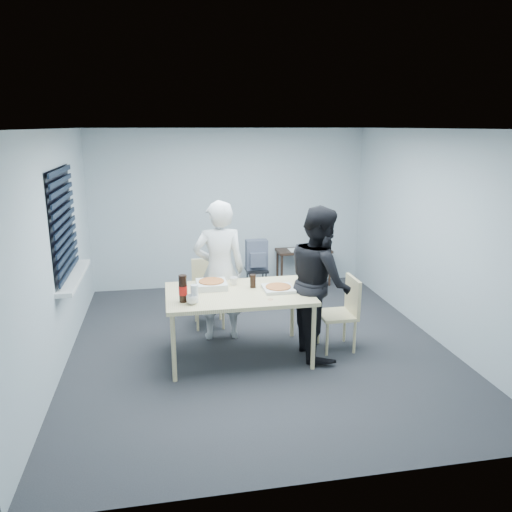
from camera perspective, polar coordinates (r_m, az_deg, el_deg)
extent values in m
plane|color=#2A2B2F|center=(6.28, 0.22, -10.13)|extent=(5.00, 5.00, 0.00)
plane|color=white|center=(5.70, 0.24, 14.34)|extent=(5.00, 5.00, 0.00)
plane|color=#B4C1C7|center=(8.27, -3.01, 5.38)|extent=(4.50, 0.00, 4.50)
plane|color=#B4C1C7|center=(3.54, 7.88, -7.62)|extent=(4.50, 0.00, 4.50)
plane|color=#B4C1C7|center=(5.87, -21.88, 0.48)|extent=(0.00, 5.00, 5.00)
plane|color=#B4C1C7|center=(6.64, 19.69, 2.22)|extent=(0.00, 5.00, 5.00)
plane|color=black|center=(6.21, -21.27, 3.62)|extent=(0.00, 1.30, 1.30)
cube|color=black|center=(6.20, -21.00, 3.63)|extent=(0.04, 1.30, 1.25)
cube|color=silver|center=(6.34, -20.06, -2.24)|extent=(0.18, 1.42, 0.05)
cube|color=beige|center=(5.70, -2.01, -4.34)|extent=(1.64, 1.04, 0.04)
cylinder|color=beige|center=(5.37, -9.39, -10.37)|extent=(0.05, 0.05, 0.75)
cylinder|color=beige|center=(6.22, -9.61, -6.82)|extent=(0.05, 0.05, 0.75)
cylinder|color=beige|center=(5.59, 6.58, -9.23)|extent=(0.05, 0.05, 0.75)
cylinder|color=beige|center=(6.41, 4.18, -5.98)|extent=(0.05, 0.05, 0.75)
cube|color=beige|center=(6.74, -5.41, -4.47)|extent=(0.42, 0.42, 0.04)
cube|color=beige|center=(6.85, -5.60, -2.06)|extent=(0.42, 0.04, 0.44)
cylinder|color=beige|center=(6.65, -6.69, -6.85)|extent=(0.03, 0.03, 0.41)
cylinder|color=beige|center=(6.96, -6.89, -5.84)|extent=(0.03, 0.03, 0.41)
cylinder|color=beige|center=(6.68, -3.76, -6.69)|extent=(0.03, 0.03, 0.41)
cylinder|color=beige|center=(6.99, -4.10, -5.69)|extent=(0.03, 0.03, 0.41)
cube|color=beige|center=(6.11, 9.22, -6.67)|extent=(0.42, 0.42, 0.04)
cube|color=beige|center=(6.09, 11.01, -4.41)|extent=(0.04, 0.42, 0.44)
cylinder|color=beige|center=(5.99, 8.13, -9.39)|extent=(0.03, 0.03, 0.41)
cylinder|color=beige|center=(6.29, 7.14, -8.16)|extent=(0.03, 0.03, 0.41)
cylinder|color=beige|center=(6.10, 11.20, -9.06)|extent=(0.03, 0.03, 0.41)
cylinder|color=beige|center=(6.39, 10.08, -7.88)|extent=(0.03, 0.03, 0.41)
imported|color=silver|center=(6.22, -4.19, -1.69)|extent=(0.65, 0.42, 1.77)
imported|color=black|center=(5.82, 7.27, -2.93)|extent=(0.47, 0.86, 1.77)
cube|color=#342319|center=(8.45, 5.48, 0.61)|extent=(0.91, 0.41, 0.04)
cylinder|color=#342319|center=(8.28, 2.96, -1.83)|extent=(0.04, 0.04, 0.57)
cylinder|color=#342319|center=(8.58, 2.46, -1.23)|extent=(0.04, 0.04, 0.57)
cylinder|color=#342319|center=(8.50, 8.43, -1.52)|extent=(0.04, 0.04, 0.57)
cylinder|color=#342319|center=(8.80, 7.75, -0.94)|extent=(0.04, 0.04, 0.57)
cube|color=black|center=(7.80, 0.06, -1.61)|extent=(0.33, 0.33, 0.04)
cylinder|color=black|center=(7.73, -0.69, -3.57)|extent=(0.04, 0.04, 0.43)
cylinder|color=black|center=(7.97, -1.00, -3.01)|extent=(0.04, 0.04, 0.43)
cylinder|color=black|center=(7.78, 1.15, -3.46)|extent=(0.04, 0.04, 0.43)
cylinder|color=black|center=(8.01, 0.79, -2.91)|extent=(0.04, 0.04, 0.43)
cube|color=#575B66|center=(7.74, 0.06, 0.17)|extent=(0.33, 0.18, 0.46)
cube|color=#575B66|center=(7.64, 0.23, -0.46)|extent=(0.24, 0.07, 0.22)
cube|color=silver|center=(5.86, -5.10, -3.45)|extent=(0.35, 0.35, 0.04)
cube|color=silver|center=(5.85, -5.11, -3.11)|extent=(0.35, 0.35, 0.04)
cylinder|color=#CC7F38|center=(5.84, -5.12, -2.88)|extent=(0.29, 0.29, 0.01)
cube|color=silver|center=(5.75, 2.56, -3.75)|extent=(0.34, 0.34, 0.04)
cylinder|color=#CC7F38|center=(5.75, 2.56, -3.52)|extent=(0.29, 0.29, 0.01)
imported|color=white|center=(5.35, -7.33, -4.96)|extent=(0.17, 0.17, 0.10)
imported|color=white|center=(5.94, -2.56, -2.87)|extent=(0.10, 0.10, 0.09)
cylinder|color=black|center=(5.82, -0.36, -2.89)|extent=(0.07, 0.07, 0.16)
cylinder|color=black|center=(5.39, -8.34, -3.70)|extent=(0.09, 0.09, 0.30)
cylinder|color=red|center=(5.40, -8.34, -3.90)|extent=(0.09, 0.09, 0.10)
cylinder|color=silver|center=(5.38, -7.04, -4.29)|extent=(0.09, 0.09, 0.19)
torus|color=red|center=(5.45, 1.69, -4.99)|extent=(0.06, 0.06, 0.00)
cube|color=white|center=(8.39, 4.53, 0.69)|extent=(0.24, 0.31, 0.00)
cube|color=black|center=(8.53, 6.85, 1.06)|extent=(0.17, 0.14, 0.06)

